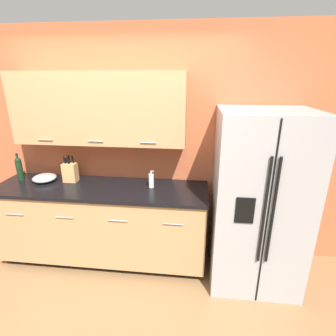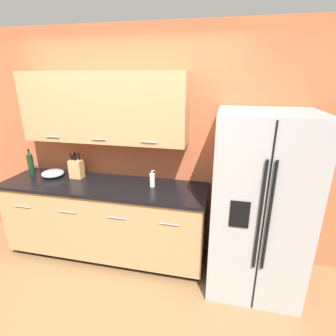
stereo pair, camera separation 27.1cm
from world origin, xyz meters
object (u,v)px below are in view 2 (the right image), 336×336
(wine_bottle, at_px, (31,163))
(soap_dispenser, at_px, (152,180))
(refrigerator, at_px, (258,205))
(knife_block, at_px, (76,169))
(mixing_bowl, at_px, (53,173))

(wine_bottle, height_order, soap_dispenser, wine_bottle)
(refrigerator, xyz_separation_m, soap_dispenser, (-1.11, 0.14, 0.11))
(knife_block, xyz_separation_m, mixing_bowl, (-0.30, -0.04, -0.07))
(soap_dispenser, bearing_deg, knife_block, 176.26)
(refrigerator, relative_size, soap_dispenser, 9.40)
(mixing_bowl, bearing_deg, refrigerator, -4.01)
(wine_bottle, bearing_deg, mixing_bowl, -4.52)
(knife_block, height_order, wine_bottle, wine_bottle)
(soap_dispenser, distance_m, mixing_bowl, 1.25)
(knife_block, xyz_separation_m, wine_bottle, (-0.61, -0.01, 0.03))
(refrigerator, relative_size, wine_bottle, 5.67)
(knife_block, bearing_deg, refrigerator, -5.62)
(wine_bottle, xyz_separation_m, mixing_bowl, (0.31, -0.02, -0.10))
(refrigerator, height_order, mixing_bowl, refrigerator)
(knife_block, height_order, soap_dispenser, knife_block)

